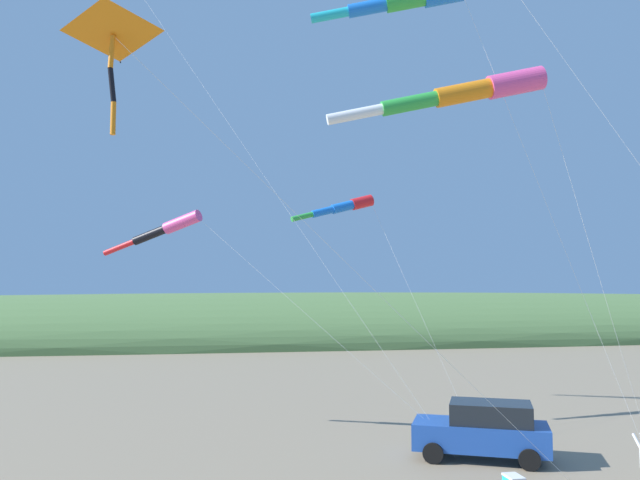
% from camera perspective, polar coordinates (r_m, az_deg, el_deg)
% --- Properties ---
extents(dune_ridge_grassy, '(28.00, 240.00, 10.14)m').
position_cam_1_polar(dune_ridge_grassy, '(69.30, 2.65, -9.09)').
color(dune_ridge_grassy, '#567A42').
rests_on(dune_ridge_grassy, ground_plane).
extents(parked_car, '(3.51, 4.68, 1.85)m').
position_cam_1_polar(parked_car, '(21.68, 14.98, -16.71)').
color(parked_car, '#1E479E').
rests_on(parked_car, ground_plane).
extents(kite_delta_long_streamer_left, '(5.55, 13.06, 10.85)m').
position_cam_1_polar(kite_delta_long_streamer_left, '(12.88, -18.53, 17.56)').
color(kite_delta_long_streamer_left, orange).
rests_on(kite_delta_long_streamer_left, ground_plane).
extents(kite_windsock_rainbow_low_near, '(1.54, 9.49, 14.18)m').
position_cam_1_polar(kite_windsock_rainbow_low_near, '(18.53, 8.27, 21.24)').
color(kite_windsock_rainbow_low_near, blue).
rests_on(kite_windsock_rainbow_low_near, ground_plane).
extents(kite_windsock_checkered_midright, '(6.87, 12.84, 8.63)m').
position_cam_1_polar(kite_windsock_checkered_midright, '(24.99, -14.23, 0.99)').
color(kite_windsock_checkered_midright, '#EF4C93').
rests_on(kite_windsock_checkered_midright, ground_plane).
extents(kite_windsock_striped_overhead, '(3.89, 6.67, 9.67)m').
position_cam_1_polar(kite_windsock_striped_overhead, '(26.31, 2.27, 3.11)').
color(kite_windsock_striped_overhead, red).
rests_on(kite_windsock_striped_overhead, ground_plane).
extents(kite_windsock_magenta_far_left, '(2.20, 10.55, 11.73)m').
position_cam_1_polar(kite_windsock_magenta_far_left, '(17.66, 13.60, 13.24)').
color(kite_windsock_magenta_far_left, '#EF4C93').
rests_on(kite_windsock_magenta_far_left, ground_plane).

